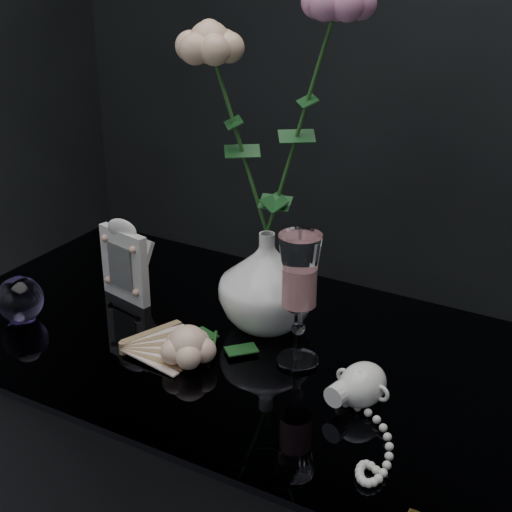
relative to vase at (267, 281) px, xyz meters
The scene contains 8 objects.
vase is the anchor object (origin of this frame).
wine_glass 0.13m from the vase, 38.20° to the right, with size 0.07×0.07×0.21m, color white, non-canonical shape.
picture_frame 0.27m from the vase, behind, with size 0.11×0.09×0.15m, color silver, non-canonical shape.
paperweight 0.42m from the vase, 152.53° to the right, with size 0.08×0.08×0.08m, color #A387DC, non-canonical shape.
paper_fan 0.26m from the vase, 128.28° to the right, with size 0.23×0.18×0.02m, color beige, non-canonical shape.
loose_rose 0.18m from the vase, 105.28° to the right, with size 0.14×0.19×0.06m, color #FFC3A4, non-canonical shape.
pearl_jar 0.27m from the vase, 29.50° to the right, with size 0.22×0.23×0.07m, color white, non-canonical shape.
roses 0.29m from the vase, ahead, with size 0.27×0.13×0.45m.
Camera 1 is at (0.58, -0.89, 1.41)m, focal length 55.00 mm.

